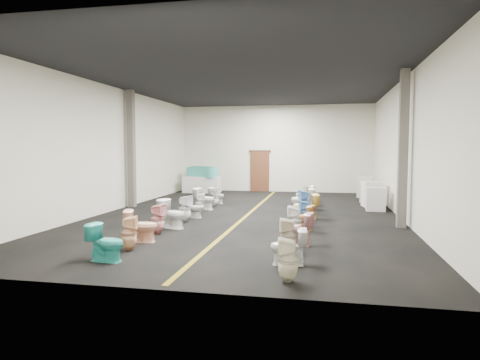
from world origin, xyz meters
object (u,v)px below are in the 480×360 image
(toilet_right_4, at_px, (295,221))
(toilet_right_10, at_px, (309,197))
(toilet_right_5, at_px, (302,217))
(toilet_right_6, at_px, (305,213))
(toilet_left_3, at_px, (157,219))
(toilet_right_9, at_px, (303,200))
(toilet_left_7, at_px, (200,203))
(toilet_left_5, at_px, (185,209))
(toilet_left_10, at_px, (217,195))
(toilet_right_0, at_px, (288,260))
(display_table, at_px, (202,184))
(bathtub, at_px, (202,172))
(appliance_crate_a, at_px, (375,199))
(toilet_left_8, at_px, (204,199))
(toilet_left_9, at_px, (215,198))
(toilet_left_1, at_px, (129,233))
(appliance_crate_d, at_px, (365,187))
(appliance_crate_b, at_px, (372,194))
(appliance_crate_c, at_px, (368,192))
(toilet_left_2, at_px, (141,226))
(toilet_left_6, at_px, (193,208))
(toilet_right_2, at_px, (288,236))
(toilet_left_0, at_px, (106,243))
(toilet_right_1, at_px, (288,247))
(toilet_right_3, at_px, (296,229))
(toilet_right_11, at_px, (305,195))
(toilet_left_4, at_px, (172,214))
(toilet_right_8, at_px, (305,202))

(toilet_right_4, xyz_separation_m, toilet_right_10, (0.17, 5.56, 0.02))
(toilet_right_5, bearing_deg, toilet_right_6, -167.64)
(toilet_left_3, relative_size, toilet_right_9, 0.97)
(toilet_left_7, bearing_deg, toilet_left_5, 159.18)
(toilet_left_10, height_order, toilet_right_9, toilet_right_9)
(toilet_left_3, height_order, toilet_right_0, toilet_left_3)
(display_table, distance_m, bathtub, 0.66)
(bathtub, bearing_deg, toilet_right_0, -46.26)
(bathtub, relative_size, toilet_left_3, 2.19)
(appliance_crate_a, bearing_deg, toilet_left_8, -171.19)
(toilet_left_9, bearing_deg, toilet_left_5, -155.59)
(toilet_left_1, bearing_deg, appliance_crate_d, -44.41)
(toilet_left_8, xyz_separation_m, toilet_right_10, (3.80, 1.37, 0.02))
(appliance_crate_d, bearing_deg, appliance_crate_b, -90.00)
(appliance_crate_c, height_order, toilet_left_2, appliance_crate_c)
(bathtub, relative_size, toilet_left_5, 2.14)
(toilet_left_6, xyz_separation_m, toilet_left_8, (-0.16, 1.92, 0.06))
(appliance_crate_c, relative_size, toilet_left_9, 1.15)
(appliance_crate_b, bearing_deg, toilet_right_2, -107.62)
(appliance_crate_d, height_order, toilet_right_2, appliance_crate_d)
(toilet_left_0, relative_size, toilet_left_8, 0.95)
(appliance_crate_d, distance_m, toilet_right_5, 8.93)
(appliance_crate_c, xyz_separation_m, toilet_left_9, (-6.02, -2.73, -0.05))
(toilet_left_8, bearing_deg, toilet_right_10, -59.35)
(display_table, height_order, toilet_left_8, display_table)
(display_table, distance_m, toilet_right_1, 14.01)
(toilet_right_3, height_order, toilet_right_11, toilet_right_3)
(toilet_left_2, distance_m, toilet_left_5, 2.88)
(toilet_right_1, relative_size, toilet_right_10, 0.87)
(appliance_crate_a, xyz_separation_m, toilet_left_7, (-6.09, -1.94, -0.07))
(toilet_right_4, bearing_deg, toilet_left_4, -96.54)
(appliance_crate_c, xyz_separation_m, toilet_left_5, (-6.04, -6.30, 0.01))
(toilet_right_0, xyz_separation_m, toilet_right_6, (0.03, 5.57, -0.02))
(toilet_right_10, bearing_deg, toilet_left_8, -89.88)
(toilet_right_3, bearing_deg, toilet_right_9, -166.73)
(toilet_left_8, bearing_deg, toilet_right_4, -128.22)
(toilet_left_0, height_order, toilet_right_0, toilet_left_0)
(appliance_crate_d, bearing_deg, toilet_left_9, -143.41)
(appliance_crate_b, height_order, appliance_crate_c, appliance_crate_b)
(toilet_left_0, height_order, toilet_right_5, toilet_left_0)
(appliance_crate_c, height_order, toilet_right_0, appliance_crate_c)
(toilet_left_10, bearing_deg, appliance_crate_a, -81.40)
(appliance_crate_b, height_order, toilet_right_9, appliance_crate_b)
(toilet_left_2, distance_m, toilet_right_4, 3.88)
(toilet_left_8, height_order, toilet_left_10, toilet_left_8)
(toilet_right_3, distance_m, toilet_right_8, 4.70)
(appliance_crate_d, bearing_deg, display_table, 175.73)
(bathtub, height_order, toilet_left_7, bathtub)
(toilet_left_6, bearing_deg, display_table, -1.73)
(toilet_left_1, bearing_deg, appliance_crate_b, -52.58)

